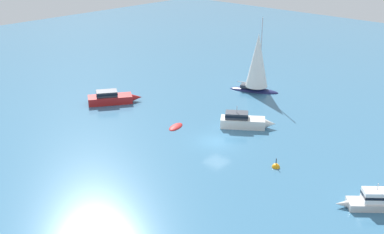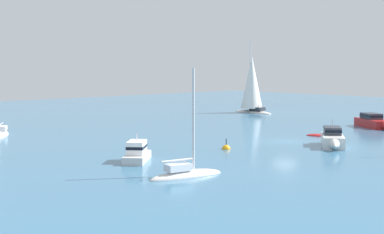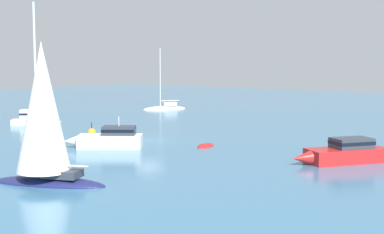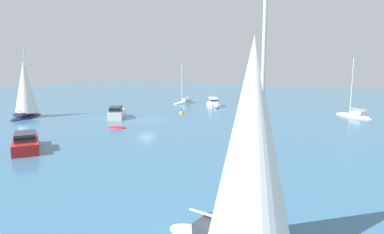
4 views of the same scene
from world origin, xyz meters
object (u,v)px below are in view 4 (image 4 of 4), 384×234
(ketch_1, at_px, (25,92))
(channel_buoy, at_px, (182,113))
(launch, at_px, (26,142))
(tender, at_px, (117,128))
(cabin_cruiser, at_px, (117,113))
(ketch_2, at_px, (250,157))
(motor_cruiser, at_px, (213,103))
(sailboat, at_px, (184,102))
(ketch, at_px, (354,116))

(ketch_1, xyz_separation_m, channel_buoy, (-17.53, -15.24, -3.83))
(launch, xyz_separation_m, tender, (0.04, -12.08, -0.72))
(channel_buoy, bearing_deg, launch, 89.23)
(cabin_cruiser, bearing_deg, ketch_1, 83.83)
(channel_buoy, bearing_deg, cabin_cruiser, 55.20)
(ketch_2, relative_size, channel_buoy, 8.88)
(launch, bearing_deg, ketch_1, 0.82)
(motor_cruiser, xyz_separation_m, ketch_1, (18.01, 25.22, 3.15))
(launch, xyz_separation_m, ketch_2, (-24.48, 5.55, 3.58))
(cabin_cruiser, height_order, ketch_2, ketch_2)
(launch, distance_m, ketch_1, 20.69)
(tender, bearing_deg, motor_cruiser, -110.12)
(cabin_cruiser, distance_m, tender, 8.02)
(channel_buoy, bearing_deg, sailboat, -59.09)
(ketch_1, bearing_deg, launch, -146.95)
(sailboat, height_order, ketch_1, ketch_1)
(sailboat, height_order, cabin_cruiser, sailboat)
(ketch_1, relative_size, cabin_cruiser, 1.81)
(ketch_1, xyz_separation_m, cabin_cruiser, (-11.63, -6.75, -3.07))
(ketch, height_order, ketch_2, ketch_2)
(tender, relative_size, channel_buoy, 2.08)
(sailboat, distance_m, motor_cruiser, 7.48)
(ketch, distance_m, tender, 34.90)
(motor_cruiser, relative_size, ketch_1, 0.44)
(sailboat, xyz_separation_m, channel_buoy, (-6.84, 11.42, -0.17))
(motor_cruiser, distance_m, tender, 24.28)
(launch, distance_m, motor_cruiser, 36.35)
(ketch, distance_m, ketch_2, 42.91)
(launch, xyz_separation_m, channel_buoy, (-0.36, -26.36, -0.72))
(sailboat, relative_size, ketch, 0.87)
(sailboat, relative_size, ketch_2, 0.66)
(channel_buoy, bearing_deg, motor_cruiser, -92.78)
(sailboat, distance_m, channel_buoy, 13.31)
(motor_cruiser, bearing_deg, ketch_2, -12.22)
(ketch, bearing_deg, launch, 89.93)
(ketch_2, xyz_separation_m, channel_buoy, (24.12, -31.91, -4.30))
(ketch_2, bearing_deg, cabin_cruiser, 146.43)
(cabin_cruiser, height_order, channel_buoy, cabin_cruiser)
(ketch, height_order, tender, ketch)
(tender, bearing_deg, launch, 72.16)
(ketch_2, bearing_deg, motor_cruiser, 123.82)
(sailboat, xyz_separation_m, cabin_cruiser, (-0.93, 19.91, 0.59))
(ketch_1, relative_size, ketch_2, 0.90)
(cabin_cruiser, relative_size, ketch_2, 0.50)
(launch, height_order, cabin_cruiser, cabin_cruiser)
(ketch_1, bearing_deg, tender, -110.82)
(ketch_1, bearing_deg, sailboat, -45.89)
(cabin_cruiser, bearing_deg, motor_cruiser, -55.37)
(motor_cruiser, height_order, cabin_cruiser, cabin_cruiser)
(motor_cruiser, bearing_deg, sailboat, -142.79)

